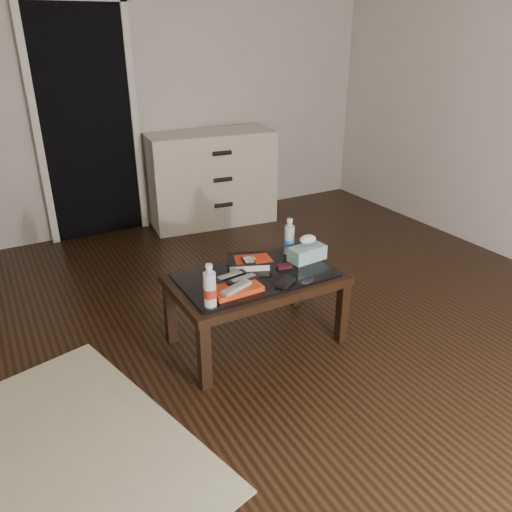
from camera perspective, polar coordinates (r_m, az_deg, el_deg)
The scene contains 17 objects.
ground at distance 3.07m, azimuth 1.32°, elevation -11.03°, with size 5.00×5.00×0.00m, color black.
room_shell at distance 2.51m, azimuth 1.69°, elevation 20.71°, with size 5.00×5.00×5.00m.
doorway at distance 4.76m, azimuth -18.74°, elevation 14.07°, with size 0.90×0.08×2.07m.
coffee_table at distance 2.98m, azimuth 0.01°, elevation -3.26°, with size 1.00×0.60×0.46m.
dresser at distance 4.97m, azimuth -5.12°, elevation 8.84°, with size 1.25×0.63×0.90m.
magazines at distance 2.78m, azimuth -2.59°, elevation -3.57°, with size 0.28×0.21×0.03m, color red.
remote_silver at distance 2.72m, azimuth -2.25°, elevation -3.59°, with size 0.20×0.05×0.02m, color #A6A5AA.
remote_black_front at distance 2.81m, azimuth -1.48°, elevation -2.63°, with size 0.20×0.05×0.02m, color black.
remote_black_back at distance 2.85m, azimuth -2.99°, elevation -2.31°, with size 0.20×0.05×0.02m, color black.
textbook at distance 3.06m, azimuth -0.90°, elevation -0.63°, with size 0.25×0.20×0.05m, color black.
dvd_mailers at distance 3.03m, azimuth -0.61°, elevation -0.32°, with size 0.19×0.14×0.01m, color red.
ipod at distance 2.99m, azimuth -0.88°, elevation -0.51°, with size 0.06×0.10×0.02m, color black.
flip_phone at distance 3.03m, azimuth 3.27°, elevation -1.17°, with size 0.09×0.05×0.02m, color black.
wallet at distance 2.84m, azimuth 3.36°, elevation -3.03°, with size 0.12×0.07×0.02m, color black.
water_bottle_left at distance 2.59m, azimuth -5.31°, elevation -3.35°, with size 0.07×0.07×0.24m, color silver.
water_bottle_right at distance 3.19m, azimuth 3.82°, elevation 2.26°, with size 0.07×0.07×0.24m, color silver.
tissue_box at distance 3.14m, azimuth 5.85°, elevation 0.32°, with size 0.23×0.12×0.09m, color teal.
Camera 1 is at (-1.28, -2.15, 1.79)m, focal length 35.00 mm.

